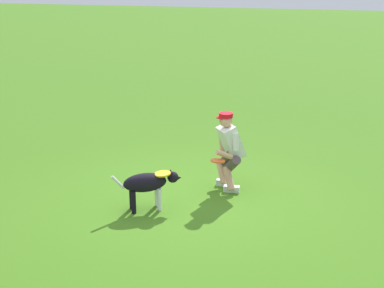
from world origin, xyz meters
TOP-DOWN VIEW (x-y plane):
  - ground_plane at (0.00, 0.00)m, footprint 60.00×60.00m
  - person at (-0.47, -0.57)m, footprint 0.55×0.71m
  - dog at (0.59, 0.44)m, footprint 0.98×0.57m
  - frisbee_flying at (0.39, 0.36)m, footprint 0.29×0.29m
  - frisbee_held at (-0.35, -0.20)m, footprint 0.32×0.32m

SIDE VIEW (x-z plane):
  - ground_plane at x=0.00m, z-range 0.00..0.00m
  - dog at x=0.59m, z-range 0.11..0.72m
  - frisbee_flying at x=0.39m, z-range 0.54..0.58m
  - frisbee_held at x=-0.35m, z-range 0.58..0.64m
  - person at x=-0.47m, z-range 0.05..1.34m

